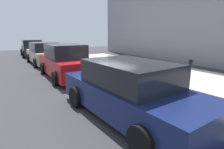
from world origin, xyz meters
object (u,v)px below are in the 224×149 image
Objects in this scene: bollard_post at (95,63)px; parked_car_navy_0 at (129,91)px; suitcase_black_1 at (151,79)px; parking_meter at (190,73)px; parked_car_beige_2 at (44,54)px; suitcase_navy_7 at (110,66)px; suitcase_olive_4 at (127,70)px; suitcase_maroon_5 at (120,69)px; suitcase_teal_6 at (115,67)px; parked_car_red_1 at (66,62)px; suitcase_navy_0 at (158,80)px; fire_hydrant at (102,63)px; parked_car_charcoal_3 at (32,48)px; suitcase_red_2 at (140,76)px; suitcase_silver_3 at (133,72)px.

bollard_post is 0.14× the size of parked_car_navy_0.
suitcase_black_1 is 1.75m from parking_meter.
bollard_post is at bearing -153.86° from parked_car_beige_2.
parking_meter reaches higher than suitcase_navy_7.
suitcase_maroon_5 is at bearing 5.25° from suitcase_olive_4.
parked_car_red_1 reaches higher than suitcase_teal_6.
parked_car_navy_0 is at bearing 88.06° from parking_meter.
parking_meter is 0.27× the size of parked_car_navy_0.
suitcase_navy_7 is (3.75, -0.11, -0.01)m from suitcase_navy_0.
suitcase_navy_7 is at bearing 0.14° from suitcase_black_1.
suitcase_teal_6 is 0.20× the size of parked_car_navy_0.
bollard_post is at bearing 14.21° from fire_hydrant.
suitcase_teal_6 is 1.05× the size of suitcase_navy_7.
parking_meter reaches higher than suitcase_olive_4.
parked_car_navy_0 reaches higher than fire_hydrant.
parked_car_red_1 is 1.03× the size of parked_car_charcoal_3.
suitcase_olive_4 reaches higher than suitcase_maroon_5.
parked_car_charcoal_3 reaches higher than parked_car_navy_0.
suitcase_red_2 reaches higher than suitcase_black_1.
suitcase_black_1 is 14.75m from parked_car_charcoal_3.
parked_car_beige_2 is (6.30, 2.29, 0.28)m from suitcase_teal_6.
parked_car_beige_2 reaches higher than suitcase_silver_3.
suitcase_maroon_5 reaches higher than fire_hydrant.
suitcase_silver_3 reaches higher than suitcase_teal_6.
parked_car_navy_0 is (-3.13, 2.23, 0.22)m from suitcase_olive_4.
suitcase_teal_6 is at bearing -2.37° from suitcase_silver_3.
suitcase_navy_0 is at bearing 167.41° from suitcase_black_1.
bollard_post is 2.27m from parked_car_red_1.
suitcase_maroon_5 is at bearing -129.49° from parked_car_red_1.
parked_car_beige_2 reaches higher than suitcase_olive_4.
parked_car_navy_0 is at bearing 144.48° from suitcase_olive_4.
fire_hydrant is at bearing 2.50° from parking_meter.
suitcase_navy_7 is 0.22× the size of parked_car_charcoal_3.
fire_hydrant is at bearing 4.85° from suitcase_navy_7.
suitcase_black_1 is 0.81× the size of suitcase_navy_7.
parked_car_charcoal_3 is (12.47, 2.18, 0.24)m from suitcase_maroon_5.
parked_car_navy_0 is at bearing 139.55° from suitcase_silver_3.
parking_meter reaches higher than fire_hydrant.
parked_car_charcoal_3 reaches higher than suitcase_maroon_5.
suitcase_red_2 reaches higher than fire_hydrant.
suitcase_teal_6 is (3.19, -0.07, -0.01)m from suitcase_navy_0.
parked_car_charcoal_3 is (9.89, 2.11, 0.28)m from bollard_post.
parked_car_charcoal_3 is at bearing 9.94° from suitcase_maroon_5.
bollard_post is 0.14× the size of parked_car_beige_2.
suitcase_maroon_5 is 0.99× the size of suitcase_teal_6.
bollard_post is 0.15× the size of parked_car_charcoal_3.
suitcase_maroon_5 is 1.16m from suitcase_navy_7.
suitcase_red_2 is at bearing 178.77° from fire_hydrant.
suitcase_black_1 is 0.54m from suitcase_red_2.
fire_hydrant is 0.61m from bollard_post.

